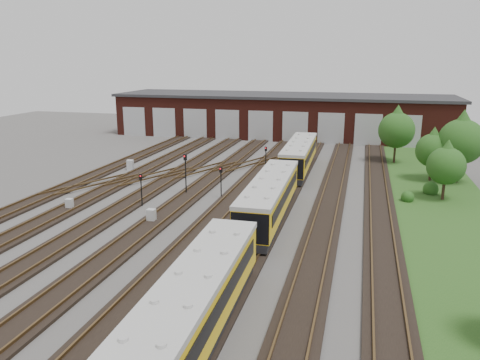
# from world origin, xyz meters

# --- Properties ---
(ground) EXTENTS (120.00, 120.00, 0.00)m
(ground) POSITION_xyz_m (0.00, 0.00, 0.00)
(ground) COLOR #413F3D
(ground) RESTS_ON ground
(track_network) EXTENTS (30.40, 70.00, 0.33)m
(track_network) POSITION_xyz_m (-0.17, 0.59, 0.11)
(track_network) COLOR black
(track_network) RESTS_ON ground
(maintenance_shed) EXTENTS (51.00, 12.50, 6.35)m
(maintenance_shed) POSITION_xyz_m (-0.01, 39.97, 3.20)
(maintenance_shed) COLOR #4B1912
(maintenance_shed) RESTS_ON ground
(grass_verge) EXTENTS (8.00, 55.00, 0.05)m
(grass_verge) POSITION_xyz_m (19.00, 10.00, 0.03)
(grass_verge) COLOR #1B4717
(grass_verge) RESTS_ON ground
(metro_train) EXTENTS (2.77, 45.79, 2.84)m
(metro_train) POSITION_xyz_m (6.00, 0.59, 1.78)
(metro_train) COLOR black
(metro_train) RESTS_ON ground
(signal_mast_0) EXTENTS (0.27, 0.25, 2.68)m
(signal_mast_0) POSITION_xyz_m (-4.77, 1.48, 1.73)
(signal_mast_0) COLOR black
(signal_mast_0) RESTS_ON ground
(signal_mast_1) EXTENTS (0.31, 0.30, 3.62)m
(signal_mast_1) POSITION_xyz_m (-2.51, 5.58, 2.30)
(signal_mast_1) COLOR black
(signal_mast_1) RESTS_ON ground
(signal_mast_2) EXTENTS (0.23, 0.22, 2.94)m
(signal_mast_2) POSITION_xyz_m (2.83, 14.42, 1.87)
(signal_mast_2) COLOR black
(signal_mast_2) RESTS_ON ground
(signal_mast_3) EXTENTS (0.27, 0.26, 2.76)m
(signal_mast_3) POSITION_xyz_m (0.84, 5.23, 1.78)
(signal_mast_3) COLOR black
(signal_mast_3) RESTS_ON ground
(relay_cabinet_0) EXTENTS (0.56, 0.48, 0.88)m
(relay_cabinet_0) POSITION_xyz_m (-9.94, -0.83, 0.44)
(relay_cabinet_0) COLOR #B8BABD
(relay_cabinet_0) RESTS_ON ground
(relay_cabinet_1) EXTENTS (0.74, 0.64, 1.10)m
(relay_cabinet_1) POSITION_xyz_m (-11.70, 12.75, 0.55)
(relay_cabinet_1) COLOR #B8BABD
(relay_cabinet_1) RESTS_ON ground
(relay_cabinet_2) EXTENTS (0.62, 0.52, 1.01)m
(relay_cabinet_2) POSITION_xyz_m (-2.32, -1.96, 0.50)
(relay_cabinet_2) COLOR #B8BABD
(relay_cabinet_2) RESTS_ON ground
(relay_cabinet_3) EXTENTS (0.58, 0.48, 0.96)m
(relay_cabinet_3) POSITION_xyz_m (3.71, 10.44, 0.48)
(relay_cabinet_3) COLOR #B8BABD
(relay_cabinet_3) RESTS_ON ground
(relay_cabinet_4) EXTENTS (0.63, 0.55, 0.93)m
(relay_cabinet_4) POSITION_xyz_m (5.25, 16.78, 0.46)
(relay_cabinet_4) COLOR #B8BABD
(relay_cabinet_4) RESTS_ON ground
(tree_0) EXTENTS (4.03, 4.03, 6.68)m
(tree_0) POSITION_xyz_m (16.00, 23.62, 4.29)
(tree_0) COLOR #302016
(tree_0) RESTS_ON ground
(tree_1) EXTENTS (3.24, 3.24, 5.37)m
(tree_1) POSITION_xyz_m (18.97, 16.06, 3.45)
(tree_1) COLOR #302016
(tree_1) RESTS_ON ground
(tree_2) EXTENTS (4.29, 4.29, 7.11)m
(tree_2) POSITION_xyz_m (21.39, 15.92, 4.57)
(tree_2) COLOR #302016
(tree_2) RESTS_ON ground
(tree_3) EXTENTS (3.16, 3.16, 5.24)m
(tree_3) POSITION_xyz_m (19.22, 9.53, 3.36)
(tree_3) COLOR #302016
(tree_3) RESTS_ON ground
(bush_0) EXTENTS (1.33, 1.33, 1.33)m
(bush_0) POSITION_xyz_m (18.45, 11.14, 0.66)
(bush_0) COLOR #1C4112
(bush_0) RESTS_ON ground
(bush_1) EXTENTS (1.07, 1.07, 1.07)m
(bush_1) POSITION_xyz_m (16.30, 8.30, 0.54)
(bush_1) COLOR #1C4112
(bush_1) RESTS_ON ground
(bush_2) EXTENTS (1.26, 1.26, 1.26)m
(bush_2) POSITION_xyz_m (20.65, 25.79, 0.63)
(bush_2) COLOR #1C4112
(bush_2) RESTS_ON ground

